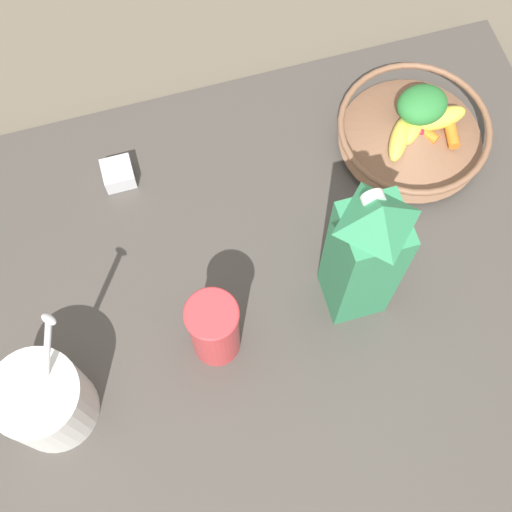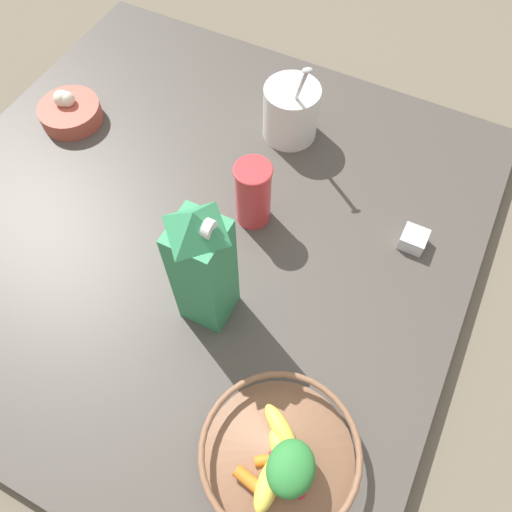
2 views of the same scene
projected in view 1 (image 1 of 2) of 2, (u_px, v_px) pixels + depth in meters
ground_plane at (281, 406)px, 0.99m from camera, size 6.00×6.00×0.00m
countertop at (282, 403)px, 0.97m from camera, size 1.03×1.03×0.04m
fruit_bowl at (414, 130)px, 1.08m from camera, size 0.23×0.23×0.09m
milk_carton at (364, 256)px, 0.88m from camera, size 0.08×0.08×0.28m
yogurt_tub at (44, 400)px, 0.89m from camera, size 0.12×0.11×0.22m
drinking_cup at (214, 329)px, 0.92m from camera, size 0.07×0.07×0.14m
spice_jar at (118, 174)px, 1.07m from camera, size 0.05×0.05×0.03m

